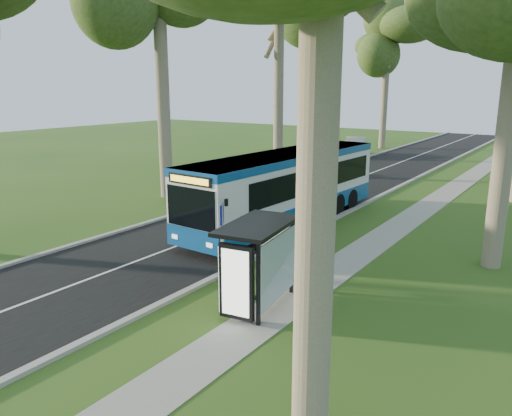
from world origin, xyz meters
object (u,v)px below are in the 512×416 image
(litter_bin, at_px, (318,240))
(car_white, at_px, (281,163))
(bus_stop_sign, at_px, (222,233))
(bus_shelter, at_px, (254,253))
(bus, at_px, (286,188))
(car_silver, at_px, (356,147))

(litter_bin, height_order, car_white, car_white)
(litter_bin, xyz_separation_m, car_white, (-10.41, 14.18, 0.42))
(bus_stop_sign, relative_size, bus_shelter, 0.85)
(bus_stop_sign, height_order, bus_shelter, bus_stop_sign)
(bus, bearing_deg, car_white, 125.10)
(bus_stop_sign, relative_size, car_white, 0.53)
(car_white, xyz_separation_m, car_silver, (0.54, 12.53, 0.00))
(litter_bin, height_order, car_silver, car_silver)
(bus, xyz_separation_m, litter_bin, (3.14, -2.69, -1.31))
(bus_stop_sign, distance_m, car_white, 20.93)
(bus_stop_sign, bearing_deg, car_silver, 81.32)
(bus_stop_sign, bearing_deg, bus, 80.72)
(bus, relative_size, bus_stop_sign, 4.80)
(bus_shelter, relative_size, car_white, 0.63)
(bus_shelter, xyz_separation_m, litter_bin, (-0.96, 5.93, -1.34))
(car_white, bearing_deg, bus_stop_sign, -76.89)
(bus, height_order, car_silver, bus)
(bus, distance_m, bus_stop_sign, 7.55)
(bus_stop_sign, height_order, car_white, bus_stop_sign)
(bus, height_order, bus_shelter, bus)
(bus_stop_sign, xyz_separation_m, bus_shelter, (2.16, -1.32, 0.12))
(car_white, height_order, car_silver, car_silver)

